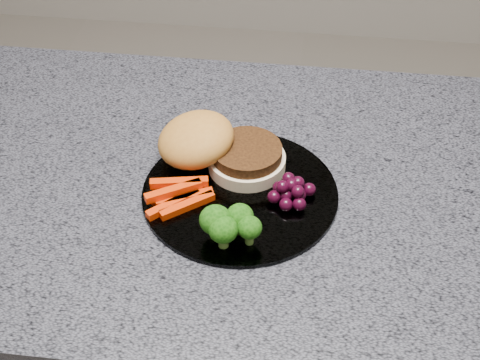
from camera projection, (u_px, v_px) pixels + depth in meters
name	position (u px, v px, depth m)	size (l,w,h in m)	color
countertop	(269.00, 194.00, 0.92)	(1.20, 0.60, 0.04)	#555560
plate	(240.00, 193.00, 0.89)	(0.26, 0.26, 0.01)	white
burger	(214.00, 149.00, 0.91)	(0.20, 0.13, 0.06)	beige
carrot_sticks	(179.00, 195.00, 0.87)	(0.09, 0.08, 0.02)	red
broccoli	(229.00, 223.00, 0.80)	(0.08, 0.06, 0.05)	#567E2E
grape_bunch	(291.00, 191.00, 0.86)	(0.06, 0.05, 0.03)	black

